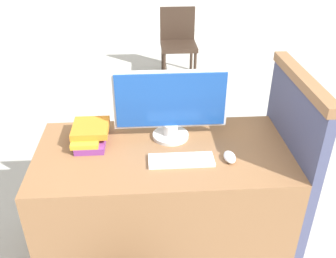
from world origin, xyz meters
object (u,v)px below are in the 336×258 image
object	(u,v)px
keyboard	(181,160)
far_chair	(178,39)
mouse	(230,157)
monitor	(171,105)
book_stack	(90,134)

from	to	relation	value
keyboard	far_chair	xyz separation A→B (m)	(0.27, 3.07, -0.31)
mouse	far_chair	world-z (taller)	far_chair
monitor	book_stack	distance (m)	0.47
mouse	book_stack	distance (m)	0.76
far_chair	mouse	bearing A→B (deg)	-70.95
mouse	monitor	bearing A→B (deg)	139.34
keyboard	mouse	bearing A→B (deg)	-0.37
book_stack	far_chair	distance (m)	2.96
mouse	far_chair	size ratio (longest dim) A/B	0.13
monitor	far_chair	world-z (taller)	monitor
monitor	book_stack	xyz separation A→B (m)	(-0.44, -0.02, -0.15)
monitor	keyboard	bearing A→B (deg)	-81.45
mouse	far_chair	bearing A→B (deg)	89.68
book_stack	far_chair	size ratio (longest dim) A/B	0.33
mouse	book_stack	world-z (taller)	book_stack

